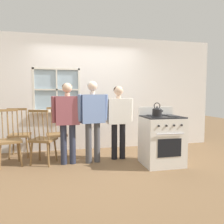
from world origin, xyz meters
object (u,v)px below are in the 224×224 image
Objects in this scene: chair_by_window at (43,140)px; kettle at (157,112)px; stove at (161,140)px; chair_center_cluster at (20,135)px; person_adult_right at (118,115)px; person_elderly_left at (68,116)px; potted_plant at (69,108)px; person_teen_center at (93,114)px; chair_near_stove at (57,134)px; chair_near_wall at (9,140)px.

kettle is at bearing -175.22° from chair_by_window.
stove reaches higher than chair_by_window.
person_adult_right is (2.01, -0.59, 0.43)m from chair_center_cluster.
person_elderly_left is 1.03× the size of person_adult_right.
potted_plant is (0.05, 1.02, 0.09)m from person_elderly_left.
person_teen_center is (0.94, -0.11, 0.48)m from chair_by_window.
chair_center_cluster is 0.68× the size of person_elderly_left.
chair_by_window is 1.00× the size of chair_center_cluster.
potted_plant is (-0.97, 0.91, 0.12)m from person_adult_right.
person_elderly_left reaches higher than chair_near_stove.
chair_by_window is at bearing -23.61° from chair_near_wall.
chair_near_wall is at bearing 165.01° from kettle.
stove reaches higher than chair_center_cluster.
person_teen_center reaches higher than chair_center_cluster.
kettle is 0.95× the size of potted_plant.
chair_by_window is 4.04× the size of potted_plant.
person_teen_center is at bearing 154.95° from chair_center_cluster.
stove reaches higher than chair_near_wall.
person_adult_right reaches higher than chair_near_wall.
chair_by_window is 0.67× the size of person_teen_center.
person_adult_right is 0.98m from stove.
kettle is (2.04, -0.65, 0.55)m from chair_by_window.
kettle is (2.56, -1.25, 0.55)m from chair_center_cluster.
chair_near_wall is 1.00× the size of chair_center_cluster.
chair_center_cluster and chair_near_stove have the same top height.
person_elderly_left is at bearing -92.74° from potted_plant.
person_adult_right reaches higher than stove.
person_adult_right is (0.54, 0.12, -0.05)m from person_teen_center.
chair_near_wall is at bearing 81.63° from chair_center_cluster.
chair_near_stove is at bearing -126.22° from potted_plant.
potted_plant is at bearing -162.41° from chair_center_cluster.
person_elderly_left is at bearing 166.50° from stove.
person_teen_center reaches higher than chair_by_window.
stove is (1.73, -0.41, -0.45)m from person_elderly_left.
chair_near_wall is (-0.61, 0.06, 0.00)m from chair_by_window.
person_teen_center is 6.40× the size of kettle.
chair_near_wall is 2.87m from stove.
chair_near_wall is at bearing 16.82° from chair_by_window.
person_teen_center reaches higher than chair_near_stove.
potted_plant is (1.13, 0.85, 0.55)m from chair_near_wall.
chair_center_cluster is 1.70m from person_teen_center.
chair_by_window is 1.00× the size of chair_near_stove.
chair_near_wall is at bearing -157.44° from chair_near_stove.
person_adult_right is (1.02, 0.11, -0.02)m from person_elderly_left.
person_teen_center reaches higher than stove.
kettle reaches higher than chair_center_cluster.
chair_by_window is 0.58m from chair_near_stove.
chair_by_window is at bearing -120.53° from chair_near_stove.
potted_plant reaches higher than stove.
chair_near_stove is (0.24, 0.53, 0.00)m from chair_by_window.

